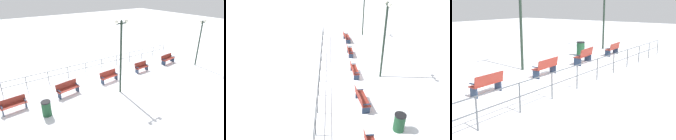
{
  "view_description": "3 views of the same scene",
  "coord_description": "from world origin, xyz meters",
  "views": [
    {
      "loc": [
        11.8,
        -7.95,
        7.22
      ],
      "look_at": [
        -0.5,
        0.58,
        0.72
      ],
      "focal_mm": 31.4,
      "sensor_mm": 36.0,
      "label": 1
    },
    {
      "loc": [
        -1.73,
        -13.24,
        7.53
      ],
      "look_at": [
        -1.28,
        -1.06,
        1.01
      ],
      "focal_mm": 33.59,
      "sensor_mm": 36.0,
      "label": 2
    },
    {
      "loc": [
        -8.82,
        10.2,
        3.51
      ],
      "look_at": [
        -1.84,
        0.84,
        0.71
      ],
      "focal_mm": 44.94,
      "sensor_mm": 36.0,
      "label": 3
    }
  ],
  "objects": [
    {
      "name": "lamppost_near",
      "position": [
        1.8,
        -9.16,
        3.12
      ],
      "size": [
        0.22,
        1.1,
        5.15
      ],
      "color": "#1E2D23",
      "rests_on": "ground"
    },
    {
      "name": "bench_nearest",
      "position": [
        -0.1,
        -7.12,
        0.45
      ],
      "size": [
        0.59,
        1.58,
        0.84
      ],
      "rotation": [
        0.0,
        0.0,
        0.07
      ],
      "color": "maroon",
      "rests_on": "ground"
    },
    {
      "name": "bench_second",
      "position": [
        -0.04,
        -3.57,
        0.49
      ],
      "size": [
        0.77,
        1.72,
        0.93
      ],
      "rotation": [
        0.0,
        0.0,
        0.14
      ],
      "color": "maroon",
      "rests_on": "ground"
    },
    {
      "name": "lamppost_middle",
      "position": [
        1.8,
        -0.28,
        3.27
      ],
      "size": [
        0.25,
        1.04,
        5.23
      ],
      "color": "#1E2D23",
      "rests_on": "ground"
    },
    {
      "name": "ground_plane",
      "position": [
        0.0,
        0.0,
        0.0
      ],
      "size": [
        80.0,
        80.0,
        0.0
      ],
      "primitive_type": "plane",
      "color": "white",
      "rests_on": "ground"
    },
    {
      "name": "bench_third",
      "position": [
        -0.1,
        -0.01,
        0.47
      ],
      "size": [
        0.6,
        1.62,
        0.88
      ],
      "rotation": [
        0.0,
        0.0,
        0.07
      ],
      "color": "maroon",
      "rests_on": "ground"
    },
    {
      "name": "trash_bin",
      "position": [
        1.55,
        -5.59,
        0.48
      ],
      "size": [
        0.57,
        0.57,
        0.95
      ],
      "color": "#1E4C2D",
      "rests_on": "ground"
    },
    {
      "name": "bench_fourth",
      "position": [
        -0.11,
        3.55,
        0.45
      ],
      "size": [
        0.53,
        1.41,
        0.86
      ],
      "rotation": [
        0.0,
        0.0,
        0.03
      ],
      "color": "maroon",
      "rests_on": "ground"
    },
    {
      "name": "waterfront_railing",
      "position": [
        -2.51,
        0.0,
        0.69
      ],
      "size": [
        0.05,
        18.3,
        1.03
      ],
      "color": "#4C5156",
      "rests_on": "ground"
    }
  ]
}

